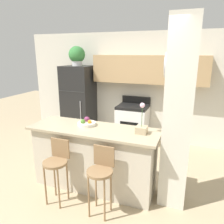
{
  "coord_description": "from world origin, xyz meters",
  "views": [
    {
      "loc": [
        1.36,
        -2.8,
        2.1
      ],
      "look_at": [
        0.0,
        0.78,
        1.04
      ],
      "focal_mm": 35.0,
      "sensor_mm": 36.0,
      "label": 1
    }
  ],
  "objects_px": {
    "refrigerator": "(79,102)",
    "orchid_vase": "(142,127)",
    "fruit_bowl": "(87,123)",
    "bar_stool_left": "(57,163)",
    "stove_range": "(133,124)",
    "bar_stool_right": "(101,172)",
    "potted_plant_on_fridge": "(77,55)"
  },
  "relations": [
    {
      "from": "bar_stool_left",
      "to": "stove_range",
      "type": "bearing_deg",
      "value": 80.19
    },
    {
      "from": "fruit_bowl",
      "to": "orchid_vase",
      "type": "bearing_deg",
      "value": -1.94
    },
    {
      "from": "bar_stool_left",
      "to": "bar_stool_right",
      "type": "distance_m",
      "value": 0.67
    },
    {
      "from": "refrigerator",
      "to": "fruit_bowl",
      "type": "relative_size",
      "value": 6.26
    },
    {
      "from": "orchid_vase",
      "to": "fruit_bowl",
      "type": "bearing_deg",
      "value": 178.06
    },
    {
      "from": "refrigerator",
      "to": "potted_plant_on_fridge",
      "type": "relative_size",
      "value": 3.9
    },
    {
      "from": "bar_stool_left",
      "to": "bar_stool_right",
      "type": "bearing_deg",
      "value": 0.0
    },
    {
      "from": "potted_plant_on_fridge",
      "to": "orchid_vase",
      "type": "height_order",
      "value": "potted_plant_on_fridge"
    },
    {
      "from": "stove_range",
      "to": "fruit_bowl",
      "type": "distance_m",
      "value": 1.94
    },
    {
      "from": "stove_range",
      "to": "potted_plant_on_fridge",
      "type": "xyz_separation_m",
      "value": [
        -1.39,
        -0.04,
        1.56
      ]
    },
    {
      "from": "stove_range",
      "to": "potted_plant_on_fridge",
      "type": "bearing_deg",
      "value": -178.48
    },
    {
      "from": "potted_plant_on_fridge",
      "to": "stove_range",
      "type": "bearing_deg",
      "value": 1.52
    },
    {
      "from": "bar_stool_left",
      "to": "fruit_bowl",
      "type": "distance_m",
      "value": 0.75
    },
    {
      "from": "stove_range",
      "to": "bar_stool_left",
      "type": "distance_m",
      "value": 2.47
    },
    {
      "from": "fruit_bowl",
      "to": "bar_stool_right",
      "type": "bearing_deg",
      "value": -49.87
    },
    {
      "from": "potted_plant_on_fridge",
      "to": "fruit_bowl",
      "type": "xyz_separation_m",
      "value": [
        1.15,
        -1.8,
        -0.99
      ]
    },
    {
      "from": "potted_plant_on_fridge",
      "to": "refrigerator",
      "type": "bearing_deg",
      "value": -61.36
    },
    {
      "from": "orchid_vase",
      "to": "fruit_bowl",
      "type": "xyz_separation_m",
      "value": [
        -0.88,
        0.03,
        -0.06
      ]
    },
    {
      "from": "bar_stool_left",
      "to": "bar_stool_right",
      "type": "height_order",
      "value": "same"
    },
    {
      "from": "stove_range",
      "to": "refrigerator",
      "type": "bearing_deg",
      "value": -178.47
    },
    {
      "from": "bar_stool_right",
      "to": "fruit_bowl",
      "type": "distance_m",
      "value": 0.88
    },
    {
      "from": "stove_range",
      "to": "bar_stool_right",
      "type": "bearing_deg",
      "value": -84.04
    },
    {
      "from": "stove_range",
      "to": "fruit_bowl",
      "type": "height_order",
      "value": "fruit_bowl"
    },
    {
      "from": "refrigerator",
      "to": "orchid_vase",
      "type": "bearing_deg",
      "value": -42.07
    },
    {
      "from": "stove_range",
      "to": "potted_plant_on_fridge",
      "type": "relative_size",
      "value": 2.35
    },
    {
      "from": "potted_plant_on_fridge",
      "to": "orchid_vase",
      "type": "xyz_separation_m",
      "value": [
        2.03,
        -1.83,
        -0.93
      ]
    },
    {
      "from": "refrigerator",
      "to": "stove_range",
      "type": "xyz_separation_m",
      "value": [
        1.39,
        0.04,
        -0.43
      ]
    },
    {
      "from": "refrigerator",
      "to": "orchid_vase",
      "type": "distance_m",
      "value": 2.75
    },
    {
      "from": "potted_plant_on_fridge",
      "to": "fruit_bowl",
      "type": "height_order",
      "value": "potted_plant_on_fridge"
    },
    {
      "from": "orchid_vase",
      "to": "stove_range",
      "type": "bearing_deg",
      "value": 108.88
    },
    {
      "from": "fruit_bowl",
      "to": "potted_plant_on_fridge",
      "type": "bearing_deg",
      "value": 122.53
    },
    {
      "from": "bar_stool_left",
      "to": "potted_plant_on_fridge",
      "type": "xyz_separation_m",
      "value": [
        -0.97,
        2.39,
        1.41
      ]
    }
  ]
}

